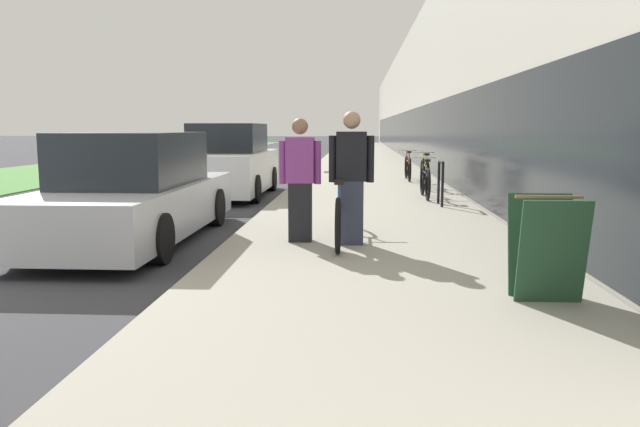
{
  "coord_description": "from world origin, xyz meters",
  "views": [
    {
      "loc": [
        4.77,
        -5.81,
        1.58
      ],
      "look_at": [
        3.68,
        12.15,
        -0.91
      ],
      "focal_mm": 35.0,
      "sensor_mm": 36.0,
      "label": 1
    }
  ],
  "objects_px": {
    "sandwich_board_sign": "(547,247)",
    "vintage_roadster_curbside": "(229,164)",
    "person_bystander": "(300,180)",
    "tandem_bicycle": "(340,212)",
    "bike_rack_hoop": "(441,178)",
    "cruiser_bike_nearest": "(425,181)",
    "person_rider": "(351,178)",
    "cruiser_bike_farthest": "(408,167)",
    "cruiser_bike_middle": "(425,173)",
    "parked_sedan_curbside": "(135,193)"
  },
  "relations": [
    {
      "from": "vintage_roadster_curbside",
      "to": "person_rider",
      "type": "bearing_deg",
      "value": -65.88
    },
    {
      "from": "tandem_bicycle",
      "to": "bike_rack_hoop",
      "type": "distance_m",
      "value": 4.15
    },
    {
      "from": "tandem_bicycle",
      "to": "bike_rack_hoop",
      "type": "height_order",
      "value": "bike_rack_hoop"
    },
    {
      "from": "tandem_bicycle",
      "to": "cruiser_bike_middle",
      "type": "relative_size",
      "value": 1.55
    },
    {
      "from": "sandwich_board_sign",
      "to": "vintage_roadster_curbside",
      "type": "relative_size",
      "value": 0.21
    },
    {
      "from": "person_rider",
      "to": "cruiser_bike_farthest",
      "type": "height_order",
      "value": "person_rider"
    },
    {
      "from": "person_bystander",
      "to": "vintage_roadster_curbside",
      "type": "bearing_deg",
      "value": 109.5
    },
    {
      "from": "cruiser_bike_farthest",
      "to": "sandwich_board_sign",
      "type": "relative_size",
      "value": 2.0
    },
    {
      "from": "sandwich_board_sign",
      "to": "vintage_roadster_curbside",
      "type": "bearing_deg",
      "value": 117.23
    },
    {
      "from": "sandwich_board_sign",
      "to": "cruiser_bike_farthest",
      "type": "bearing_deg",
      "value": 91.0
    },
    {
      "from": "bike_rack_hoop",
      "to": "cruiser_bike_nearest",
      "type": "bearing_deg",
      "value": 96.99
    },
    {
      "from": "bike_rack_hoop",
      "to": "cruiser_bike_farthest",
      "type": "height_order",
      "value": "bike_rack_hoop"
    },
    {
      "from": "sandwich_board_sign",
      "to": "vintage_roadster_curbside",
      "type": "height_order",
      "value": "vintage_roadster_curbside"
    },
    {
      "from": "person_bystander",
      "to": "tandem_bicycle",
      "type": "bearing_deg",
      "value": 20.11
    },
    {
      "from": "cruiser_bike_farthest",
      "to": "cruiser_bike_middle",
      "type": "bearing_deg",
      "value": -84.53
    },
    {
      "from": "person_bystander",
      "to": "bike_rack_hoop",
      "type": "relative_size",
      "value": 1.87
    },
    {
      "from": "cruiser_bike_farthest",
      "to": "parked_sedan_curbside",
      "type": "bearing_deg",
      "value": -116.11
    },
    {
      "from": "person_bystander",
      "to": "vintage_roadster_curbside",
      "type": "height_order",
      "value": "person_bystander"
    },
    {
      "from": "cruiser_bike_middle",
      "to": "vintage_roadster_curbside",
      "type": "relative_size",
      "value": 0.4
    },
    {
      "from": "parked_sedan_curbside",
      "to": "cruiser_bike_nearest",
      "type": "bearing_deg",
      "value": 46.25
    },
    {
      "from": "person_rider",
      "to": "person_bystander",
      "type": "distance_m",
      "value": 0.67
    },
    {
      "from": "bike_rack_hoop",
      "to": "parked_sedan_curbside",
      "type": "relative_size",
      "value": 0.18
    },
    {
      "from": "person_bystander",
      "to": "bike_rack_hoop",
      "type": "xyz_separation_m",
      "value": [
        2.3,
        3.93,
        -0.28
      ]
    },
    {
      "from": "tandem_bicycle",
      "to": "vintage_roadster_curbside",
      "type": "bearing_deg",
      "value": 114.19
    },
    {
      "from": "person_bystander",
      "to": "cruiser_bike_middle",
      "type": "distance_m",
      "value": 7.68
    },
    {
      "from": "tandem_bicycle",
      "to": "person_bystander",
      "type": "height_order",
      "value": "person_bystander"
    },
    {
      "from": "cruiser_bike_nearest",
      "to": "cruiser_bike_farthest",
      "type": "distance_m",
      "value": 4.45
    },
    {
      "from": "bike_rack_hoop",
      "to": "vintage_roadster_curbside",
      "type": "height_order",
      "value": "vintage_roadster_curbside"
    },
    {
      "from": "person_rider",
      "to": "cruiser_bike_farthest",
      "type": "distance_m",
      "value": 9.91
    },
    {
      "from": "tandem_bicycle",
      "to": "cruiser_bike_nearest",
      "type": "bearing_deg",
      "value": 71.93
    },
    {
      "from": "person_bystander",
      "to": "person_rider",
      "type": "bearing_deg",
      "value": -13.26
    },
    {
      "from": "person_rider",
      "to": "parked_sedan_curbside",
      "type": "distance_m",
      "value": 3.08
    },
    {
      "from": "person_bystander",
      "to": "bike_rack_hoop",
      "type": "bearing_deg",
      "value": 59.65
    },
    {
      "from": "person_rider",
      "to": "vintage_roadster_curbside",
      "type": "bearing_deg",
      "value": 114.12
    },
    {
      "from": "bike_rack_hoop",
      "to": "cruiser_bike_middle",
      "type": "xyz_separation_m",
      "value": [
        0.06,
        3.37,
        -0.15
      ]
    },
    {
      "from": "cruiser_bike_middle",
      "to": "cruiser_bike_farthest",
      "type": "xyz_separation_m",
      "value": [
        -0.22,
        2.34,
        -0.01
      ]
    },
    {
      "from": "person_rider",
      "to": "cruiser_bike_farthest",
      "type": "bearing_deg",
      "value": 81.42
    },
    {
      "from": "person_bystander",
      "to": "cruiser_bike_farthest",
      "type": "xyz_separation_m",
      "value": [
        2.13,
        9.64,
        -0.44
      ]
    },
    {
      "from": "tandem_bicycle",
      "to": "cruiser_bike_nearest",
      "type": "height_order",
      "value": "tandem_bicycle"
    },
    {
      "from": "person_bystander",
      "to": "cruiser_bike_middle",
      "type": "bearing_deg",
      "value": 72.1
    },
    {
      "from": "vintage_roadster_curbside",
      "to": "sandwich_board_sign",
      "type": "bearing_deg",
      "value": -62.77
    },
    {
      "from": "parked_sedan_curbside",
      "to": "bike_rack_hoop",
      "type": "bearing_deg",
      "value": 36.42
    },
    {
      "from": "person_bystander",
      "to": "cruiser_bike_nearest",
      "type": "height_order",
      "value": "person_bystander"
    },
    {
      "from": "tandem_bicycle",
      "to": "cruiser_bike_middle",
      "type": "xyz_separation_m",
      "value": [
        1.85,
        7.11,
        0.01
      ]
    },
    {
      "from": "cruiser_bike_nearest",
      "to": "sandwich_board_sign",
      "type": "distance_m",
      "value": 7.79
    },
    {
      "from": "cruiser_bike_nearest",
      "to": "cruiser_bike_middle",
      "type": "relative_size",
      "value": 0.99
    },
    {
      "from": "cruiser_bike_farthest",
      "to": "parked_sedan_curbside",
      "type": "xyz_separation_m",
      "value": [
        -4.48,
        -9.14,
        0.21
      ]
    },
    {
      "from": "tandem_bicycle",
      "to": "cruiser_bike_farthest",
      "type": "bearing_deg",
      "value": 80.27
    },
    {
      "from": "tandem_bicycle",
      "to": "parked_sedan_curbside",
      "type": "height_order",
      "value": "parked_sedan_curbside"
    },
    {
      "from": "tandem_bicycle",
      "to": "person_rider",
      "type": "distance_m",
      "value": 0.6
    }
  ]
}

